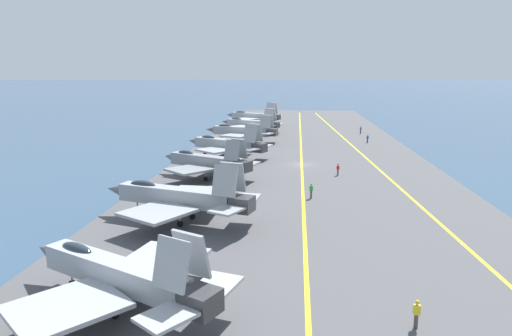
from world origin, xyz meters
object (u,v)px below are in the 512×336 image
at_px(crew_green_vest, 311,190).
at_px(parked_jet_fourth, 206,162).
at_px(parked_jet_fifth, 227,144).
at_px(crew_yellow_vest, 417,313).
at_px(crew_purple_vest, 361,130).
at_px(parked_jet_third, 178,197).
at_px(parked_jet_sixth, 242,131).
at_px(parked_jet_eighth, 254,116).
at_px(crew_blue_vest, 368,138).
at_px(parked_jet_seventh, 251,123).
at_px(crew_red_vest, 338,169).
at_px(parked_jet_second, 118,274).

bearing_deg(crew_green_vest, parked_jet_fourth, 57.42).
bearing_deg(parked_jet_fifth, crew_yellow_vest, -160.04).
bearing_deg(crew_purple_vest, parked_jet_fifth, 141.27).
xyz_separation_m(parked_jet_third, parked_jet_sixth, (53.66, 0.09, -0.15)).
xyz_separation_m(parked_jet_eighth, crew_purple_vest, (-17.27, -28.01, -1.51)).
relative_size(parked_jet_eighth, crew_blue_vest, 9.86).
xyz_separation_m(crew_purple_vest, crew_green_vest, (-60.31, 13.76, 0.00)).
xyz_separation_m(parked_jet_fifth, crew_yellow_vest, (-53.39, -19.39, -1.38)).
bearing_deg(parked_jet_seventh, parked_jet_sixth, 179.14).
bearing_deg(crew_red_vest, crew_purple_vest, -11.35).
distance_m(parked_jet_fifth, crew_green_vest, 29.26).
height_order(parked_jet_second, parked_jet_third, parked_jet_third).
bearing_deg(crew_red_vest, parked_jet_fifth, 55.24).
distance_m(parked_jet_seventh, crew_purple_vest, 27.07).
xyz_separation_m(parked_jet_fifth, parked_jet_sixth, (18.04, -0.56, 0.11)).
relative_size(parked_jet_fourth, crew_purple_vest, 8.19).
bearing_deg(crew_yellow_vest, parked_jet_seventh, 11.98).
distance_m(parked_jet_eighth, crew_purple_vest, 32.94).
height_order(crew_green_vest, crew_yellow_vest, crew_green_vest).
distance_m(parked_jet_fourth, parked_jet_sixth, 34.44).
relative_size(parked_jet_sixth, crew_purple_vest, 8.86).
bearing_deg(parked_jet_third, parked_jet_fifth, 1.04).
bearing_deg(parked_jet_fifth, crew_green_vest, -151.20).
bearing_deg(crew_blue_vest, parked_jet_eighth, 40.57).
bearing_deg(crew_purple_vest, crew_yellow_vest, 174.53).
xyz_separation_m(parked_jet_fourth, parked_jet_eighth, (68.36, -0.18, 0.10)).
distance_m(parked_jet_sixth, crew_blue_vest, 26.87).
height_order(parked_jet_second, parked_jet_seventh, parked_jet_seventh).
height_order(parked_jet_fourth, parked_jet_eighth, parked_jet_eighth).
height_order(crew_purple_vest, crew_yellow_vest, crew_purple_vest).
bearing_deg(parked_jet_fifth, parked_jet_sixth, -1.78).
distance_m(parked_jet_seventh, crew_green_vest, 61.28).
bearing_deg(parked_jet_second, parked_jet_seventh, 0.29).
xyz_separation_m(parked_jet_sixth, parked_jet_seventh, (16.16, -0.24, -0.12)).
xyz_separation_m(parked_jet_fourth, crew_purple_vest, (51.09, -28.19, -1.41)).
xyz_separation_m(parked_jet_eighth, crew_green_vest, (-77.59, -14.26, -1.51)).
relative_size(parked_jet_second, parked_jet_seventh, 0.97).
xyz_separation_m(parked_jet_second, parked_jet_fifth, (52.58, 1.24, 0.11)).
bearing_deg(parked_jet_fourth, crew_red_vest, -78.86).
relative_size(parked_jet_third, crew_blue_vest, 9.56).
bearing_deg(crew_yellow_vest, parked_jet_fifth, 19.96).
bearing_deg(crew_red_vest, parked_jet_second, 156.82).
relative_size(parked_jet_fifth, parked_jet_eighth, 0.94).
bearing_deg(parked_jet_sixth, crew_yellow_vest, -165.23).
bearing_deg(crew_red_vest, crew_yellow_vest, -178.48).
relative_size(parked_jet_fifth, parked_jet_sixth, 0.99).
bearing_deg(crew_purple_vest, crew_blue_vest, 178.03).
height_order(parked_jet_third, parked_jet_sixth, parked_jet_third).
bearing_deg(parked_jet_eighth, crew_red_vest, -164.05).
bearing_deg(parked_jet_seventh, crew_green_vest, -167.49).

